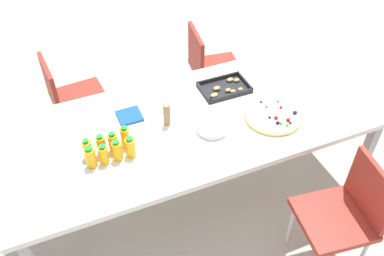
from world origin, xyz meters
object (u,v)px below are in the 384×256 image
(snack_tray, at_px, (225,88))
(napkin_stack, at_px, (130,116))
(juice_bottle_7, at_px, (125,137))
(cardboard_tube, at_px, (167,115))
(chair_far_left, at_px, (70,97))
(fruit_pizza, at_px, (273,116))
(chair_near_right, at_px, (346,211))
(party_table, at_px, (194,126))
(juice_bottle_4, at_px, (87,149))
(juice_bottle_5, at_px, (101,145))
(chair_far_right, at_px, (209,66))
(juice_bottle_2, at_px, (117,151))
(juice_bottle_0, at_px, (91,157))
(juice_bottle_3, at_px, (130,147))
(juice_bottle_1, at_px, (104,155))
(juice_bottle_6, at_px, (113,142))
(plate_stack, at_px, (212,127))

(snack_tray, bearing_deg, napkin_stack, -178.14)
(juice_bottle_7, relative_size, cardboard_tube, 0.96)
(napkin_stack, bearing_deg, juice_bottle_7, -110.88)
(chair_far_left, distance_m, fruit_pizza, 1.56)
(chair_near_right, distance_m, juice_bottle_7, 1.35)
(party_table, height_order, juice_bottle_4, juice_bottle_4)
(juice_bottle_4, xyz_separation_m, cardboard_tube, (0.51, 0.09, 0.01))
(juice_bottle_5, bearing_deg, chair_far_left, 93.72)
(chair_far_right, height_order, snack_tray, chair_far_right)
(juice_bottle_5, bearing_deg, juice_bottle_7, 3.05)
(chair_far_right, height_order, chair_near_right, same)
(snack_tray, height_order, cardboard_tube, cardboard_tube)
(juice_bottle_2, height_order, napkin_stack, juice_bottle_2)
(juice_bottle_0, xyz_separation_m, juice_bottle_3, (0.23, -0.01, -0.00))
(chair_near_right, height_order, snack_tray, chair_near_right)
(snack_tray, bearing_deg, juice_bottle_1, -159.52)
(juice_bottle_5, distance_m, juice_bottle_6, 0.07)
(juice_bottle_3, height_order, cardboard_tube, cardboard_tube)
(chair_far_left, xyz_separation_m, chair_near_right, (1.27, -1.69, 0.00))
(juice_bottle_2, distance_m, plate_stack, 0.60)
(party_table, bearing_deg, napkin_stack, 153.05)
(fruit_pizza, distance_m, napkin_stack, 0.91)
(snack_tray, xyz_separation_m, plate_stack, (-0.25, -0.34, 0.01))
(juice_bottle_4, distance_m, fruit_pizza, 1.16)
(snack_tray, bearing_deg, juice_bottle_2, -157.84)
(chair_far_left, bearing_deg, chair_near_right, 32.14)
(juice_bottle_6, xyz_separation_m, snack_tray, (0.85, 0.27, -0.05))
(chair_far_left, xyz_separation_m, plate_stack, (0.73, -1.00, 0.27))
(party_table, xyz_separation_m, snack_tray, (0.31, 0.21, 0.07))
(chair_far_right, distance_m, juice_bottle_4, 1.51)
(juice_bottle_6, bearing_deg, juice_bottle_5, 179.33)
(fruit_pizza, distance_m, snack_tray, 0.41)
(chair_near_right, bearing_deg, juice_bottle_7, 62.10)
(juice_bottle_6, bearing_deg, chair_far_right, 41.19)
(juice_bottle_7, height_order, fruit_pizza, juice_bottle_7)
(juice_bottle_5, bearing_deg, juice_bottle_0, -138.74)
(chair_far_left, distance_m, snack_tray, 1.21)
(plate_stack, bearing_deg, napkin_stack, 144.15)
(chair_near_right, distance_m, fruit_pizza, 0.71)
(chair_near_right, relative_size, fruit_pizza, 2.27)
(juice_bottle_2, bearing_deg, juice_bottle_6, 92.71)
(fruit_pizza, xyz_separation_m, napkin_stack, (-0.84, 0.36, -0.00))
(chair_far_right, distance_m, chair_far_left, 1.16)
(juice_bottle_6, bearing_deg, chair_far_left, 97.91)
(chair_far_left, bearing_deg, fruit_pizza, 42.60)
(chair_near_right, relative_size, snack_tray, 2.53)
(cardboard_tube, bearing_deg, fruit_pizza, -17.59)
(juice_bottle_3, height_order, juice_bottle_5, juice_bottle_5)
(party_table, bearing_deg, cardboard_tube, 169.53)
(juice_bottle_4, distance_m, cardboard_tube, 0.52)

